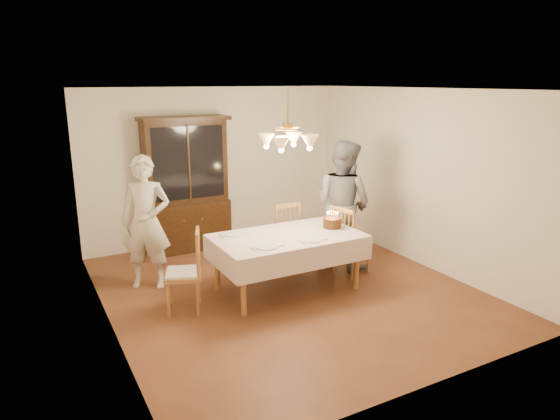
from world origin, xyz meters
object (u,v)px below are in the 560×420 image
birthday_cake (332,224)px  chair_far_side (282,237)px  dining_table (287,241)px  china_hutch (187,187)px  elderly_woman (146,222)px

birthday_cake → chair_far_side: bearing=109.7°
chair_far_side → birthday_cake: chair_far_side is taller
dining_table → china_hutch: (-0.60, 2.25, 0.36)m
china_hutch → elderly_woman: (-0.97, -1.25, -0.15)m
chair_far_side → birthday_cake: (0.30, -0.85, 0.39)m
dining_table → elderly_woman: bearing=147.4°
dining_table → china_hutch: size_ratio=0.88×
china_hutch → chair_far_side: bearing=-55.8°
chair_far_side → birthday_cake: bearing=-70.3°
dining_table → chair_far_side: chair_far_side is taller
china_hutch → chair_far_side: (0.98, -1.43, -0.60)m
dining_table → birthday_cake: 0.69m
elderly_woman → birthday_cake: (2.25, -1.03, -0.06)m
elderly_woman → birthday_cake: bearing=5.2°
dining_table → elderly_woman: 1.88m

